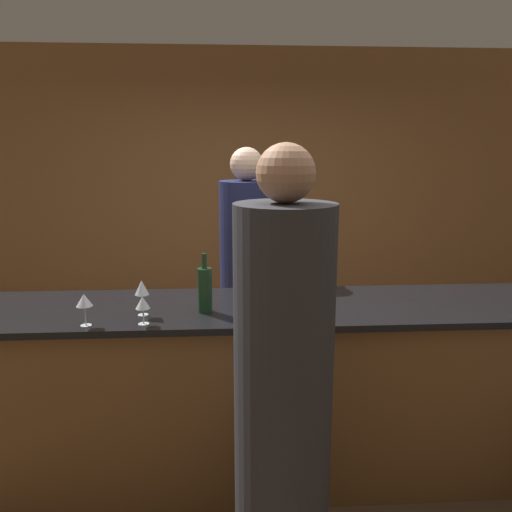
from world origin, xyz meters
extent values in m
plane|color=#4C3823|center=(0.00, 0.00, 0.00)|extent=(14.00, 14.00, 0.00)
cube|color=olive|center=(0.00, 2.48, 1.40)|extent=(8.00, 0.06, 2.80)
cube|color=brown|center=(0.00, 0.00, 0.49)|extent=(3.55, 0.64, 0.98)
cube|color=black|center=(0.00, 0.00, 1.00)|extent=(3.61, 0.70, 0.03)
cylinder|color=#1E234C|center=(-0.04, 0.72, 0.82)|extent=(0.37, 0.37, 1.63)
sphere|color=beige|center=(-0.04, 0.72, 1.74)|extent=(0.22, 0.22, 0.22)
cylinder|color=#2D2D33|center=(0.04, -0.78, 0.82)|extent=(0.39, 0.39, 1.65)
sphere|color=#A37556|center=(0.04, -0.78, 1.75)|extent=(0.22, 0.22, 0.22)
cylinder|color=#19381E|center=(-0.29, -0.09, 1.13)|extent=(0.07, 0.07, 0.23)
cylinder|color=#19381E|center=(-0.29, -0.09, 1.28)|extent=(0.03, 0.03, 0.08)
cylinder|color=silver|center=(-0.85, -0.27, 1.02)|extent=(0.05, 0.05, 0.00)
cylinder|color=silver|center=(-0.85, -0.27, 1.07)|extent=(0.01, 0.01, 0.10)
cone|color=silver|center=(-0.85, -0.27, 1.14)|extent=(0.08, 0.08, 0.06)
cylinder|color=silver|center=(0.19, -0.06, 1.02)|extent=(0.05, 0.05, 0.00)
cylinder|color=silver|center=(0.19, -0.06, 1.06)|extent=(0.01, 0.01, 0.09)
cone|color=silver|center=(0.19, -0.06, 1.14)|extent=(0.07, 0.07, 0.07)
cylinder|color=silver|center=(-0.60, -0.13, 1.02)|extent=(0.05, 0.05, 0.00)
cylinder|color=silver|center=(-0.60, -0.13, 1.07)|extent=(0.01, 0.01, 0.10)
cone|color=silver|center=(-0.60, -0.13, 1.16)|extent=(0.07, 0.07, 0.07)
cylinder|color=silver|center=(-0.58, -0.27, 1.02)|extent=(0.05, 0.05, 0.00)
cylinder|color=silver|center=(-0.58, -0.27, 1.06)|extent=(0.01, 0.01, 0.08)
cone|color=silver|center=(-0.58, -0.27, 1.12)|extent=(0.07, 0.07, 0.06)
camera|label=1|loc=(-0.18, -2.57, 1.84)|focal=35.00mm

